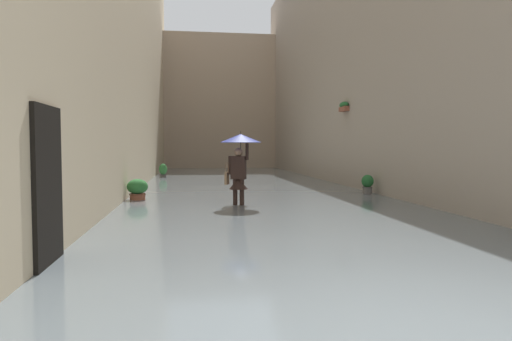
{
  "coord_description": "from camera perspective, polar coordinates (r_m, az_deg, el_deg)",
  "views": [
    {
      "loc": [
        2.03,
        3.41,
        1.67
      ],
      "look_at": [
        0.32,
        -8.75,
        1.02
      ],
      "focal_mm": 32.38,
      "sensor_mm": 36.0,
      "label": 1
    }
  ],
  "objects": [
    {
      "name": "building_facade_left",
      "position": [
        19.64,
        13.1,
        15.57
      ],
      "size": [
        2.04,
        33.01,
        11.92
      ],
      "color": "#A89989",
      "rests_on": "ground_plane"
    },
    {
      "name": "building_facade_far",
      "position": [
        33.52,
        -4.54,
        8.34
      ],
      "size": [
        11.43,
        1.8,
        9.54
      ],
      "primitive_type": "cube",
      "color": "tan",
      "rests_on": "ground_plane"
    },
    {
      "name": "person_wading",
      "position": [
        12.05,
        -2.04,
        2.06
      ],
      "size": [
        1.08,
        1.08,
        2.06
      ],
      "color": "#4C4233",
      "rests_on": "ground_plane"
    },
    {
      "name": "potted_plant_mid_right",
      "position": [
        23.39,
        -11.41,
        -0.07
      ],
      "size": [
        0.4,
        0.4,
        0.8
      ],
      "color": "#66605B",
      "rests_on": "ground_plane"
    },
    {
      "name": "potted_plant_near_left",
      "position": [
        15.28,
        13.61,
        -1.76
      ],
      "size": [
        0.39,
        0.39,
        0.75
      ],
      "color": "#66605B",
      "rests_on": "ground_plane"
    },
    {
      "name": "potted_plant_near_right",
      "position": [
        13.77,
        -14.43,
        -2.33
      ],
      "size": [
        0.6,
        0.6,
        0.72
      ],
      "color": "#9E563D",
      "rests_on": "ground_plane"
    },
    {
      "name": "ground_plane",
      "position": [
        18.1,
        -1.52,
        -2.26
      ],
      "size": [
        72.52,
        72.52,
        0.0
      ],
      "primitive_type": "plane",
      "color": "gray"
    },
    {
      "name": "flood_water",
      "position": [
        18.1,
        -1.52,
        -2.06
      ],
      "size": [
        8.63,
        35.01,
        0.12
      ],
      "primitive_type": "cube",
      "color": "slate",
      "rests_on": "ground_plane"
    },
    {
      "name": "building_facade_right",
      "position": [
        18.78,
        -17.1,
        18.15
      ],
      "size": [
        2.04,
        33.01,
        13.22
      ],
      "color": "beige",
      "rests_on": "ground_plane"
    }
  ]
}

